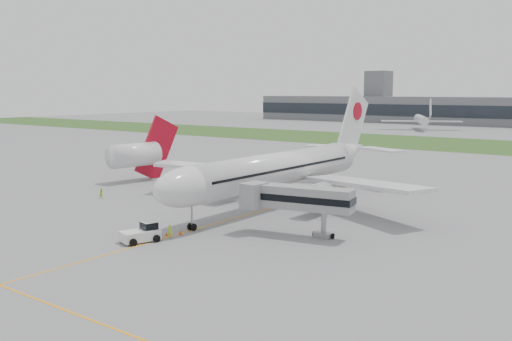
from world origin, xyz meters
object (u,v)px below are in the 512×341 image
Objects in this scene: ground_crew_near at (170,231)px; airliner at (283,168)px; pushback_tug at (142,233)px; jet_bridge at (295,198)px; neighbor_aircraft at (137,154)px.

airliner is at bearing -106.62° from ground_crew_near.
pushback_tug is 0.37× the size of jet_bridge.
neighbor_aircraft reaches higher than ground_crew_near.
jet_bridge reaches higher than ground_crew_near.
neighbor_aircraft is (-46.64, 16.92, 0.65)m from jet_bridge.
neighbor_aircraft is at bearing 155.81° from pushback_tug.
pushback_tug is 0.30× the size of neighbor_aircraft.
ground_crew_near is (0.48, -24.15, -4.84)m from airliner.
airliner reaches higher than neighbor_aircraft.
ground_crew_near is 0.10× the size of neighbor_aircraft.
pushback_tug is at bearing -92.03° from airliner.
ground_crew_near is at bearing -28.01° from neighbor_aircraft.
jet_bridge is 49.62m from neighbor_aircraft.
pushback_tug is at bearing 46.10° from ground_crew_near.
pushback_tug reaches higher than ground_crew_near.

